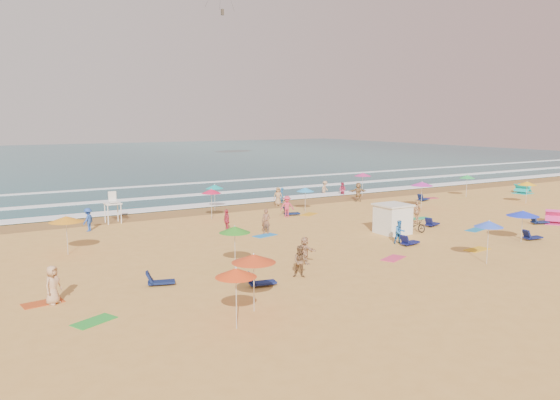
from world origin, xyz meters
TOP-DOWN VIEW (x-y plane):
  - ground at (0.00, 0.00)m, footprint 220.00×220.00m
  - ocean at (0.00, 84.00)m, footprint 220.00×140.00m
  - wet_sand at (0.00, 12.50)m, footprint 220.00×220.00m
  - surf_foam at (0.00, 21.32)m, footprint 200.00×18.70m
  - cabana at (4.31, -3.32)m, footprint 2.00×2.00m
  - cabana_roof at (4.31, -3.32)m, footprint 2.20×2.20m
  - bicycle at (6.21, -3.62)m, footprint 0.80×1.84m
  - lifeguard_stand at (-11.82, 10.80)m, footprint 1.20×1.20m
  - beach_umbrellas at (-1.99, -0.69)m, footprint 54.09×27.92m
  - loungers at (4.39, -3.61)m, footprint 32.89×17.37m
  - towels at (1.59, -2.53)m, footprint 40.56×19.27m
  - popup_tents at (24.50, -0.82)m, footprint 15.55×14.49m
  - beachgoers at (-1.14, 5.24)m, footprint 36.35×26.04m

SIDE VIEW (x-z plane):
  - ground at x=0.00m, z-range 0.00..0.00m
  - ocean at x=0.00m, z-range -0.09..0.09m
  - wet_sand at x=0.00m, z-range 0.01..0.01m
  - towels at x=1.59m, z-range 0.00..0.03m
  - surf_foam at x=0.00m, z-range 0.08..0.12m
  - loungers at x=4.39m, z-range 0.00..0.34m
  - bicycle at x=6.21m, z-range 0.00..0.94m
  - popup_tents at x=24.50m, z-range 0.00..1.20m
  - beachgoers at x=-1.14m, z-range -0.26..1.88m
  - cabana at x=4.31m, z-range 0.00..2.00m
  - lifeguard_stand at x=-11.82m, z-range 0.00..2.10m
  - cabana_roof at x=4.31m, z-range 2.00..2.12m
  - beach_umbrellas at x=-1.99m, z-range 1.80..2.54m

